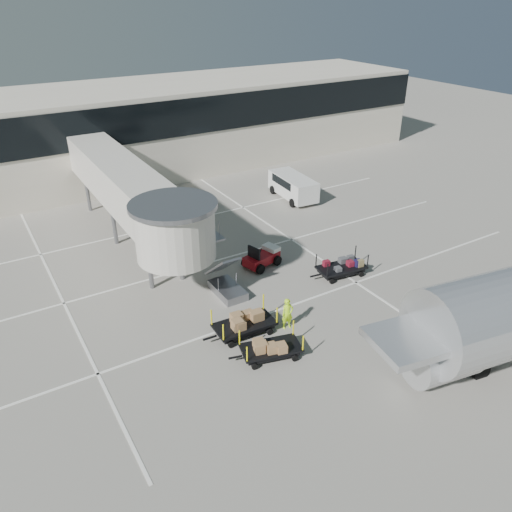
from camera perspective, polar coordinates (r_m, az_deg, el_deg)
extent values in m
plane|color=#9E988D|center=(26.96, 4.53, -8.39)|extent=(140.00, 140.00, 0.00)
cube|color=white|center=(28.29, 2.18, -6.32)|extent=(40.00, 0.15, 0.02)
cube|color=white|center=(33.46, -4.39, -0.47)|extent=(40.00, 0.15, 0.02)
cube|color=white|center=(39.21, -9.11, 3.75)|extent=(40.00, 0.15, 0.02)
cube|color=white|center=(36.95, 3.18, 2.49)|extent=(0.15, 30.00, 0.02)
cube|color=white|center=(31.84, -21.48, -4.20)|extent=(0.15, 30.00, 0.02)
cube|color=silver|center=(50.54, -15.89, 13.44)|extent=(64.00, 12.00, 8.00)
cube|color=black|center=(44.43, -13.88, 14.41)|extent=(64.00, 0.12, 3.20)
cube|color=beige|center=(35.56, -14.97, 8.00)|extent=(3.00, 18.00, 2.80)
cylinder|color=beige|center=(27.63, -9.22, 2.70)|extent=(4.40, 4.40, 3.00)
cylinder|color=gray|center=(26.99, -9.48, 5.76)|extent=(4.80, 4.80, 0.25)
cylinder|color=gray|center=(30.31, -12.03, -1.22)|extent=(0.28, 0.28, 2.90)
cylinder|color=gray|center=(30.90, -8.57, -0.28)|extent=(0.28, 0.28, 2.90)
cylinder|color=gray|center=(36.37, -15.91, 3.46)|extent=(0.28, 0.28, 2.90)
cylinder|color=gray|center=(36.86, -12.95, 4.18)|extent=(0.28, 0.28, 2.90)
cylinder|color=gray|center=(42.71, -18.68, 6.76)|extent=(0.28, 0.28, 2.90)
cylinder|color=gray|center=(43.13, -16.11, 7.36)|extent=(0.28, 0.28, 2.90)
cube|color=gray|center=(29.72, -3.25, -3.92)|extent=(1.40, 2.60, 0.50)
cube|color=gray|center=(29.48, -3.88, -1.16)|extent=(1.20, 2.60, 2.06)
cube|color=gray|center=(30.01, -5.20, 2.04)|extent=(1.40, 1.20, 0.12)
cube|color=maroon|center=(32.45, 0.64, -0.27)|extent=(2.63, 1.72, 0.60)
cube|color=white|center=(32.85, 1.73, 0.89)|extent=(0.96, 1.25, 0.35)
cube|color=black|center=(31.72, -0.24, 0.25)|extent=(0.37, 1.00, 0.91)
cylinder|color=black|center=(31.66, 0.48, -1.53)|extent=(0.69, 0.40, 0.64)
cylinder|color=black|center=(32.46, -1.18, -0.73)|extent=(0.69, 0.40, 0.64)
cylinder|color=black|center=(32.69, 2.44, -0.52)|extent=(0.69, 0.40, 0.64)
cylinder|color=black|center=(33.47, 0.78, 0.23)|extent=(0.69, 0.40, 0.64)
cube|color=black|center=(31.85, 9.73, -1.29)|extent=(3.21, 1.90, 0.12)
cube|color=black|center=(31.94, 9.70, -1.58)|extent=(2.88, 1.64, 0.25)
cube|color=black|center=(31.04, 6.79, -2.23)|extent=(0.71, 0.17, 0.08)
cylinder|color=black|center=(31.04, 8.69, -2.88)|extent=(0.36, 0.19, 0.34)
cylinder|color=black|center=(32.03, 7.42, -1.72)|extent=(0.36, 0.19, 0.34)
cylinder|color=black|center=(32.11, 11.92, -2.05)|extent=(0.36, 0.19, 0.34)
cylinder|color=black|center=(33.07, 10.60, -0.96)|extent=(0.36, 0.19, 0.34)
cylinder|color=black|center=(30.42, 8.17, -1.68)|extent=(0.07, 0.07, 0.91)
cylinder|color=black|center=(31.43, 6.89, -0.54)|extent=(0.07, 0.07, 0.91)
cylinder|color=black|center=(31.92, 12.66, -0.60)|extent=(0.07, 0.07, 0.91)
cylinder|color=black|center=(32.88, 11.30, 0.45)|extent=(0.07, 0.07, 0.91)
cube|color=maroon|center=(32.14, 11.35, -0.73)|extent=(0.39, 0.30, 0.31)
cube|color=olive|center=(32.24, 10.00, -0.38)|extent=(0.48, 0.38, 0.41)
cube|color=maroon|center=(31.07, 9.15, -1.64)|extent=(0.58, 0.43, 0.26)
cube|color=olive|center=(31.88, 10.91, -0.98)|extent=(0.47, 0.34, 0.27)
cube|color=#4A4B4F|center=(31.50, 9.49, -1.06)|extent=(0.48, 0.43, 0.42)
cube|color=olive|center=(32.51, 10.78, -0.21)|extent=(0.53, 0.41, 0.41)
cube|color=maroon|center=(31.08, 9.07, -1.53)|extent=(0.56, 0.41, 0.35)
cube|color=black|center=(24.83, 1.72, -10.45)|extent=(3.20, 2.14, 0.12)
cube|color=black|center=(24.94, 1.71, -10.76)|extent=(2.86, 1.85, 0.24)
cube|color=black|center=(24.52, -2.38, -11.49)|extent=(0.68, 0.24, 0.08)
cylinder|color=black|center=(24.34, -0.13, -12.51)|extent=(0.36, 0.21, 0.33)
cylinder|color=black|center=(25.31, -1.02, -10.64)|extent=(0.36, 0.21, 0.33)
cylinder|color=black|center=(24.87, 4.48, -11.56)|extent=(0.36, 0.21, 0.33)
cylinder|color=black|center=(25.82, 3.42, -9.78)|extent=(0.36, 0.21, 0.33)
cylinder|color=#FFEE0D|center=(23.73, -1.03, -11.20)|extent=(0.07, 0.07, 0.88)
cylinder|color=#FFEE0D|center=(24.73, -1.90, -9.34)|extent=(0.07, 0.07, 0.88)
cylinder|color=#FFEE0D|center=(24.48, 5.40, -9.92)|extent=(0.07, 0.07, 0.88)
cylinder|color=#FFEE0D|center=(25.44, 4.28, -8.18)|extent=(0.07, 0.07, 0.88)
cube|color=#9C744B|center=(24.45, 3.32, -10.37)|extent=(0.67, 0.61, 0.43)
cube|color=#9C744B|center=(24.59, 0.05, -10.04)|extent=(0.66, 0.56, 0.45)
cube|color=#9C744B|center=(24.23, 0.66, -10.70)|extent=(0.64, 0.49, 0.45)
cube|color=#9C744B|center=(24.54, 1.09, -10.21)|extent=(0.56, 0.54, 0.39)
cube|color=#9C744B|center=(25.26, 3.42, -9.01)|extent=(0.60, 0.57, 0.37)
cube|color=black|center=(26.28, -1.33, -7.80)|extent=(3.28, 1.76, 0.13)
cube|color=black|center=(26.40, -1.33, -8.14)|extent=(2.95, 1.50, 0.27)
cube|color=black|center=(25.73, -5.30, -9.29)|extent=(0.75, 0.12, 0.09)
cylinder|color=black|center=(25.62, -2.84, -10.07)|extent=(0.37, 0.17, 0.36)
cylinder|color=black|center=(26.67, -4.21, -8.36)|extent=(0.37, 0.17, 0.36)
cylinder|color=black|center=(26.45, 1.59, -8.64)|extent=(0.37, 0.17, 0.36)
cylinder|color=black|center=(27.46, 0.08, -7.05)|extent=(0.37, 0.17, 0.36)
cylinder|color=#FFEE0D|center=(24.94, -3.76, -8.74)|extent=(0.07, 0.07, 0.96)
cylinder|color=#FFEE0D|center=(26.02, -5.12, -7.04)|extent=(0.07, 0.07, 0.96)
cylinder|color=#FFEE0D|center=(26.10, 2.41, -6.82)|extent=(0.07, 0.07, 0.96)
cylinder|color=#FFEE0D|center=(27.13, 0.86, -5.28)|extent=(0.07, 0.07, 0.96)
cube|color=#9C744B|center=(26.16, -1.31, -7.15)|extent=(0.49, 0.51, 0.50)
cube|color=#9C744B|center=(26.35, 1.03, -6.91)|extent=(0.63, 0.61, 0.46)
cube|color=#9C744B|center=(26.05, -2.05, -7.25)|extent=(0.51, 0.58, 0.56)
cube|color=#9C744B|center=(26.05, -1.60, -7.28)|extent=(0.45, 0.48, 0.53)
cube|color=#9C744B|center=(25.65, -2.17, -8.08)|extent=(0.65, 0.48, 0.42)
imported|color=#B8F419|center=(26.57, 3.62, -6.60)|extent=(0.71, 0.52, 1.78)
cube|color=white|center=(43.24, 4.25, 8.01)|extent=(2.51, 5.32, 1.67)
cube|color=white|center=(45.22, 2.74, 8.55)|extent=(2.03, 0.75, 0.97)
cube|color=black|center=(43.26, 4.13, 8.63)|extent=(2.37, 3.39, 0.67)
cylinder|color=black|center=(41.64, 4.20, 6.07)|extent=(0.32, 0.75, 0.73)
cylinder|color=black|center=(42.66, 6.59, 6.51)|extent=(0.32, 0.75, 0.73)
cylinder|color=black|center=(44.42, 1.94, 7.58)|extent=(0.32, 0.75, 0.73)
cylinder|color=black|center=(45.38, 4.23, 7.98)|extent=(0.32, 0.75, 0.73)
cube|color=silver|center=(24.26, 23.69, -6.93)|extent=(10.45, 4.46, 0.35)
cylinder|color=silver|center=(24.16, 20.38, -10.70)|extent=(3.38, 2.79, 2.33)
cube|color=silver|center=(23.63, 20.75, -8.97)|extent=(0.84, 0.38, 1.11)
cylinder|color=gray|center=(26.64, 25.05, -10.48)|extent=(0.30, 0.30, 1.11)
cylinder|color=black|center=(26.78, 24.94, -10.90)|extent=(0.95, 0.47, 0.91)
cylinder|color=gray|center=(25.77, 24.50, -11.06)|extent=(0.28, 0.28, 1.62)
cylinder|color=black|center=(26.07, 24.28, -11.93)|extent=(0.95, 0.47, 0.91)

